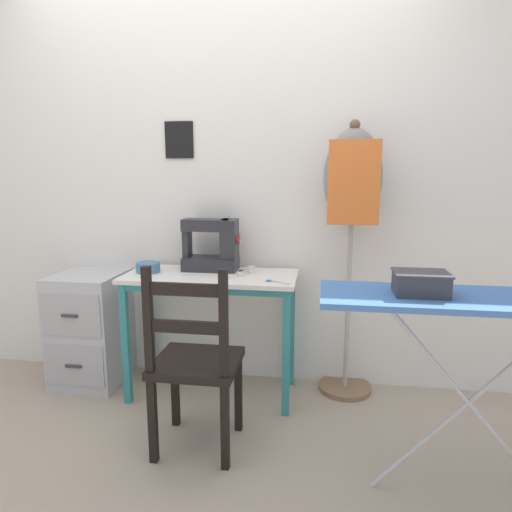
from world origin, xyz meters
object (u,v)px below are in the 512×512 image
object	(u,v)px
thread_spool_near_machine	(241,273)
wooden_chair	(195,364)
sewing_machine	(214,246)
filing_cabinet	(91,328)
dress_form	(352,194)
fabric_bowl	(148,267)
scissors	(275,282)
storage_box	(421,283)
thread_spool_mid_table	(251,270)
ironing_board	(477,308)

from	to	relation	value
thread_spool_near_machine	wooden_chair	distance (m)	0.64
sewing_machine	filing_cabinet	bearing A→B (deg)	-175.57
filing_cabinet	dress_form	distance (m)	1.82
thread_spool_near_machine	filing_cabinet	world-z (taller)	thread_spool_near_machine
sewing_machine	fabric_bowl	bearing A→B (deg)	-162.95
fabric_bowl	filing_cabinet	size ratio (longest dim) A/B	0.20
thread_spool_near_machine	filing_cabinet	size ratio (longest dim) A/B	0.06
wooden_chair	dress_form	bearing A→B (deg)	44.26
dress_form	scissors	bearing A→B (deg)	-144.68
dress_form	filing_cabinet	bearing A→B (deg)	-176.27
scissors	wooden_chair	distance (m)	0.62
fabric_bowl	storage_box	size ratio (longest dim) A/B	0.67
thread_spool_mid_table	filing_cabinet	distance (m)	1.11
thread_spool_near_machine	ironing_board	bearing A→B (deg)	-33.30
thread_spool_near_machine	thread_spool_mid_table	size ratio (longest dim) A/B	0.94
wooden_chair	filing_cabinet	xyz separation A→B (m)	(-0.86, 0.62, -0.09)
thread_spool_near_machine	ironing_board	world-z (taller)	ironing_board
wooden_chair	storage_box	bearing A→B (deg)	-8.95
filing_cabinet	scissors	bearing A→B (deg)	-8.92
dress_form	ironing_board	xyz separation A→B (m)	(0.44, -0.87, -0.39)
wooden_chair	ironing_board	distance (m)	1.25
fabric_bowl	storage_box	world-z (taller)	storage_box
sewing_machine	fabric_bowl	size ratio (longest dim) A/B	2.44
thread_spool_mid_table	storage_box	distance (m)	1.12
wooden_chair	filing_cabinet	distance (m)	1.06
storage_box	thread_spool_mid_table	bearing A→B (deg)	135.72
fabric_bowl	dress_form	xyz separation A→B (m)	(1.18, 0.16, 0.43)
thread_spool_near_machine	thread_spool_mid_table	bearing A→B (deg)	58.49
scissors	filing_cabinet	bearing A→B (deg)	171.08
thread_spool_near_machine	dress_form	bearing A→B (deg)	15.73
sewing_machine	thread_spool_mid_table	bearing A→B (deg)	-12.54
fabric_bowl	scissors	distance (m)	0.78
fabric_bowl	scissors	bearing A→B (deg)	-9.84
filing_cabinet	ironing_board	xyz separation A→B (m)	(2.04, -0.77, 0.46)
wooden_chair	fabric_bowl	bearing A→B (deg)	128.17
scissors	thread_spool_mid_table	world-z (taller)	thread_spool_mid_table
sewing_machine	filing_cabinet	xyz separation A→B (m)	(-0.79, -0.06, -0.54)
dress_form	storage_box	world-z (taller)	dress_form
fabric_bowl	filing_cabinet	bearing A→B (deg)	172.77
storage_box	fabric_bowl	bearing A→B (deg)	153.08
thread_spool_near_machine	dress_form	xyz separation A→B (m)	(0.62, 0.17, 0.45)
thread_spool_near_machine	storage_box	distance (m)	1.10
scissors	wooden_chair	xyz separation A→B (m)	(-0.33, -0.43, -0.31)
ironing_board	storage_box	size ratio (longest dim) A/B	5.75
filing_cabinet	thread_spool_near_machine	bearing A→B (deg)	-4.08
fabric_bowl	thread_spool_near_machine	distance (m)	0.56
thread_spool_mid_table	fabric_bowl	bearing A→B (deg)	-174.16
sewing_machine	dress_form	size ratio (longest dim) A/B	0.21
scissors	wooden_chair	world-z (taller)	wooden_chair
filing_cabinet	storage_box	world-z (taller)	storage_box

